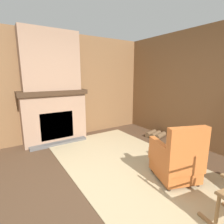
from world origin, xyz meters
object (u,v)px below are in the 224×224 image
Objects in this scene: armchair at (177,160)px; firewood_stack at (156,134)px; oil_lamp_vase at (32,86)px; storage_case at (68,86)px.

firewood_stack is (-1.54, 1.21, -0.28)m from armchair.
armchair is 3.29m from oil_lamp_vase.
storage_case reaches higher than firewood_stack.
oil_lamp_vase is (-2.73, -1.52, 1.02)m from armchair.
oil_lamp_vase reaches higher than storage_case.
armchair is at bearing 29.19° from oil_lamp_vase.
storage_case is (-1.19, -1.91, 1.27)m from firewood_stack.
firewood_stack is at bearing 58.12° from storage_case.
oil_lamp_vase reaches higher than firewood_stack.
armchair is 3.23× the size of oil_lamp_vase.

